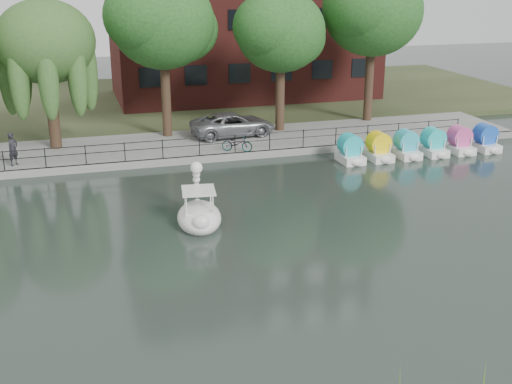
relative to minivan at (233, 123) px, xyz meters
name	(u,v)px	position (x,y,z in m)	size (l,w,h in m)	color
ground_plane	(274,262)	(-2.79, -16.81, -1.21)	(120.00, 120.00, 0.00)	#3A4741
promenade	(190,146)	(-2.79, -0.81, -1.01)	(40.00, 6.00, 0.40)	gray
kerb	(200,159)	(-2.79, -3.76, -1.01)	(40.00, 0.25, 0.40)	gray
land_strip	(157,101)	(-2.79, 13.19, -1.03)	(60.00, 22.00, 0.36)	#47512D
railing	(199,142)	(-2.79, -3.56, -0.06)	(32.00, 0.05, 1.00)	black
willow_mid	(45,42)	(-10.29, 0.19, 5.04)	(5.32, 5.32, 8.15)	#473323
broadleaf_center	(163,23)	(-3.79, 1.19, 5.85)	(6.00, 6.00, 9.25)	#473323
broadleaf_right	(281,32)	(3.21, 0.69, 5.18)	(5.40, 5.40, 8.32)	#473323
broadleaf_far	(373,12)	(9.71, 1.69, 6.19)	(6.30, 6.30, 9.71)	#473323
minivan	(233,123)	(0.00, 0.00, 0.00)	(5.81, 2.67, 1.62)	gray
bicycle	(237,143)	(-0.64, -3.45, -0.31)	(1.72, 0.60, 1.00)	gray
pedestrian	(13,147)	(-12.34, -2.79, 0.18)	(0.71, 0.48, 1.98)	black
swan_boat	(199,212)	(-4.63, -12.47, -0.68)	(2.18, 3.09, 2.43)	white
pedal_boat_row	(420,145)	(9.34, -5.88, -0.60)	(9.65, 1.70, 1.40)	white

